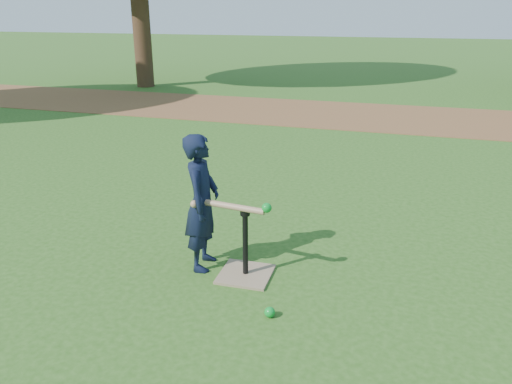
% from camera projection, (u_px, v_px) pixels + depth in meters
% --- Properties ---
extents(ground, '(80.00, 80.00, 0.00)m').
position_uv_depth(ground, '(199.00, 291.00, 4.00)').
color(ground, '#285116').
rests_on(ground, ground).
extents(dirt_strip, '(24.00, 3.00, 0.01)m').
position_uv_depth(dirt_strip, '(338.00, 114.00, 10.72)').
color(dirt_strip, brown).
rests_on(dirt_strip, ground).
extents(child, '(0.34, 0.47, 1.19)m').
position_uv_depth(child, '(202.00, 203.00, 4.20)').
color(child, black).
rests_on(child, ground).
extents(wiffle_ball_ground, '(0.08, 0.08, 0.08)m').
position_uv_depth(wiffle_ball_ground, '(270.00, 312.00, 3.65)').
color(wiffle_ball_ground, '#0C8E28').
rests_on(wiffle_ball_ground, ground).
extents(batting_tee, '(0.44, 0.44, 0.61)m').
position_uv_depth(batting_tee, '(245.00, 264.00, 4.20)').
color(batting_tee, '#93795D').
rests_on(batting_tee, ground).
extents(swing_action, '(0.69, 0.13, 0.11)m').
position_uv_depth(swing_action, '(234.00, 206.00, 4.02)').
color(swing_action, tan).
rests_on(swing_action, ground).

